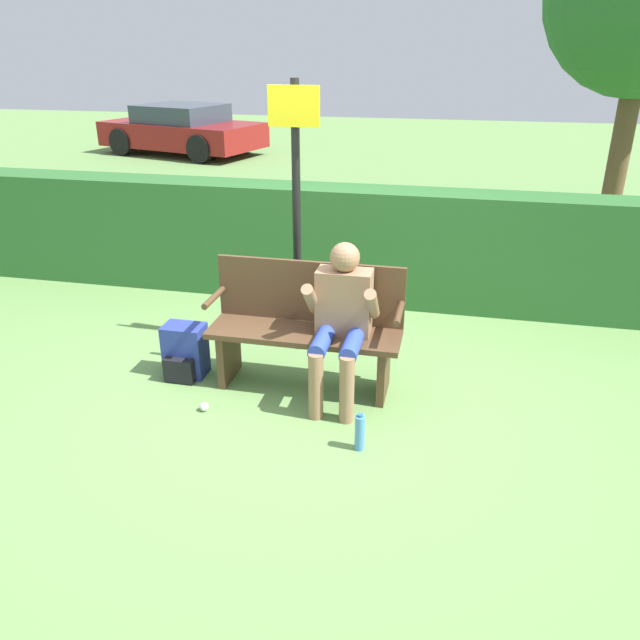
% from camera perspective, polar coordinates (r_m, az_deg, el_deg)
% --- Properties ---
extents(ground_plane, '(40.00, 40.00, 0.00)m').
position_cam_1_polar(ground_plane, '(5.11, -1.41, -6.03)').
color(ground_plane, '#668E4C').
extents(hedge_back, '(12.00, 0.49, 1.20)m').
position_cam_1_polar(hedge_back, '(6.67, 2.63, 6.92)').
color(hedge_back, '#2D662D').
rests_on(hedge_back, ground).
extents(park_bench, '(1.52, 0.45, 1.00)m').
position_cam_1_polar(park_bench, '(4.94, -1.28, -0.60)').
color(park_bench, '#513823').
rests_on(park_bench, ground).
extents(person_seated, '(0.55, 0.64, 1.22)m').
position_cam_1_polar(person_seated, '(4.68, 1.95, 0.49)').
color(person_seated, '#997051').
rests_on(person_seated, ground).
extents(backpack, '(0.33, 0.31, 0.44)m').
position_cam_1_polar(backpack, '(5.30, -12.26, -2.88)').
color(backpack, '#283893').
rests_on(backpack, ground).
extents(water_bottle, '(0.07, 0.07, 0.28)m').
position_cam_1_polar(water_bottle, '(4.31, 3.66, -10.23)').
color(water_bottle, '#4C8CCC').
rests_on(water_bottle, ground).
extents(signpost, '(0.41, 0.09, 2.31)m').
position_cam_1_polar(signpost, '(5.26, -2.20, 10.82)').
color(signpost, black).
rests_on(signpost, ground).
extents(parked_car, '(4.27, 2.87, 1.19)m').
position_cam_1_polar(parked_car, '(16.57, -12.46, 16.61)').
color(parked_car, maroon).
rests_on(parked_car, ground).
extents(litter_crumple, '(0.07, 0.07, 0.07)m').
position_cam_1_polar(litter_crumple, '(4.85, -10.55, -7.81)').
color(litter_crumple, silver).
rests_on(litter_crumple, ground).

